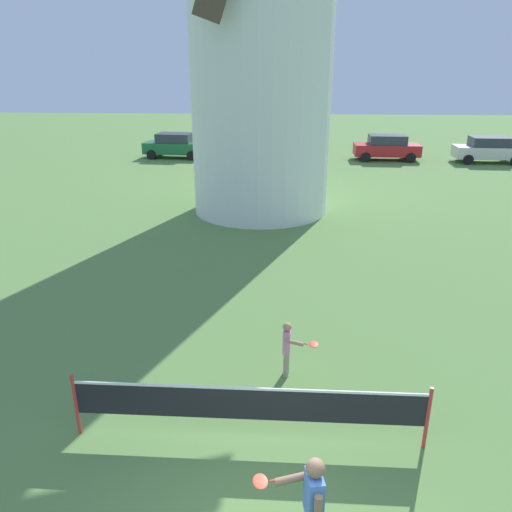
{
  "coord_description": "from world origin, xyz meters",
  "views": [
    {
      "loc": [
        0.11,
        -4.49,
        5.53
      ],
      "look_at": [
        -0.39,
        3.77,
        2.36
      ],
      "focal_mm": 34.69,
      "sensor_mm": 36.0,
      "label": 1
    }
  ],
  "objects": [
    {
      "name": "player_far",
      "position": [
        0.23,
        3.59,
        0.64
      ],
      "size": [
        0.68,
        0.51,
        1.12
      ],
      "color": "#9E937F",
      "rests_on": "ground_plane"
    },
    {
      "name": "tennis_net",
      "position": [
        -0.39,
        1.77,
        0.69
      ],
      "size": [
        5.52,
        0.06,
        1.1
      ],
      "color": "red",
      "rests_on": "ground_plane"
    },
    {
      "name": "player_near",
      "position": [
        0.49,
        -0.17,
        0.83
      ],
      "size": [
        0.84,
        0.49,
        1.46
      ],
      "color": "#333338",
      "rests_on": "ground_plane"
    },
    {
      "name": "parked_car_red",
      "position": [
        6.46,
        27.47,
        0.81
      ],
      "size": [
        4.07,
        1.94,
        1.56
      ],
      "color": "red",
      "rests_on": "ground_plane"
    },
    {
      "name": "parked_car_cream",
      "position": [
        12.53,
        26.91,
        0.81
      ],
      "size": [
        4.1,
        2.03,
        1.56
      ],
      "color": "silver",
      "rests_on": "ground_plane"
    },
    {
      "name": "parked_car_silver",
      "position": [
        -0.32,
        27.13,
        0.81
      ],
      "size": [
        4.38,
        2.03,
        1.56
      ],
      "color": "silver",
      "rests_on": "ground_plane"
    },
    {
      "name": "parked_car_green",
      "position": [
        -7.06,
        27.53,
        0.81
      ],
      "size": [
        4.03,
        2.17,
        1.56
      ],
      "color": "#1E6638",
      "rests_on": "ground_plane"
    }
  ]
}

